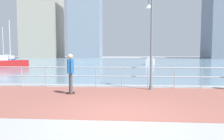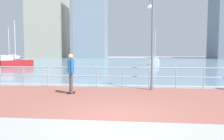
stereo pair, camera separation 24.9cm
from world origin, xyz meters
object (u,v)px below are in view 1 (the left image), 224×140
Objects in this scene: lamppost at (151,34)px; skateboarder at (71,70)px; sailboat_teal at (150,61)px; sailboat_white at (9,63)px; sailboat_navy at (4,61)px.

lamppost reaches higher than skateboarder.
lamppost is 0.84× the size of sailboat_teal.
lamppost is 0.80× the size of sailboat_white.
sailboat_white is at bearing -55.14° from sailboat_navy.
sailboat_navy is at bearing 126.16° from skateboarder.
sailboat_white is (-17.02, 16.21, -2.20)m from lamppost.
skateboarder is 0.30× the size of sailboat_teal.
lamppost is 2.82× the size of skateboarder.
sailboat_teal is 0.92× the size of sailboat_navy.
sailboat_teal is 25.80m from sailboat_navy.
lamppost is 23.61m from sailboat_white.
sailboat_navy is (-25.78, -0.91, 0.05)m from sailboat_teal.
sailboat_teal is 21.98m from sailboat_white.
lamppost is at bearing -43.60° from sailboat_white.
sailboat_teal is at bearing 2.03° from sailboat_navy.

